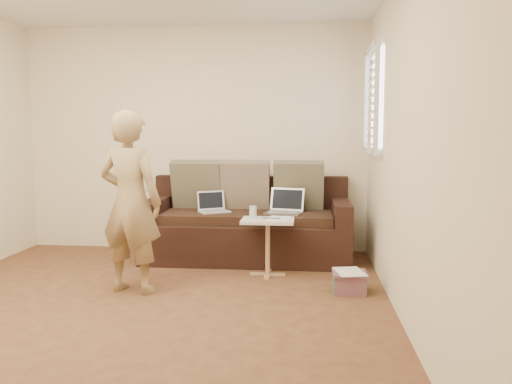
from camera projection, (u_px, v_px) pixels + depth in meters
floor at (136, 311)px, 4.06m from camera, size 4.50×4.50×0.00m
wall_back at (195, 139)px, 6.14m from camera, size 4.00×0.00×4.00m
wall_right at (405, 143)px, 3.72m from camera, size 0.00×4.50×4.50m
window_blinds at (373, 99)px, 5.17m from camera, size 0.12×0.88×1.08m
sofa at (247, 221)px, 5.70m from camera, size 2.20×0.95×0.85m
pillow_left at (196, 185)px, 5.92m from camera, size 0.55×0.29×0.57m
pillow_mid at (245, 185)px, 5.88m from camera, size 0.55×0.27×0.57m
pillow_right at (299, 186)px, 5.83m from camera, size 0.55×0.28×0.57m
laptop_silver at (284, 213)px, 5.58m from camera, size 0.43×0.35×0.25m
laptop_white at (214, 212)px, 5.67m from camera, size 0.38×0.35×0.23m
person at (130, 202)px, 4.48m from camera, size 0.64×0.51×1.57m
side_table at (268, 247)px, 5.06m from camera, size 0.50×0.35×0.55m
drinking_glass at (253, 212)px, 5.08m from camera, size 0.07×0.07×0.12m
scissors at (271, 218)px, 5.02m from camera, size 0.18×0.11×0.02m
paper_on_table at (279, 218)px, 5.06m from camera, size 0.25×0.33×0.00m
striped_box at (349, 282)px, 4.53m from camera, size 0.29×0.29×0.18m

